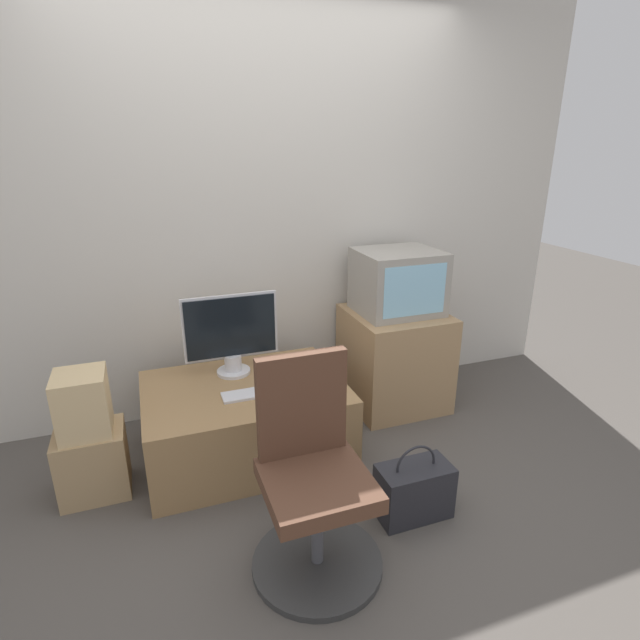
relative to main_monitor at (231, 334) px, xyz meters
name	(u,v)px	position (x,y,z in m)	size (l,w,h in m)	color
ground_plane	(342,522)	(0.32, -0.90, -0.67)	(12.00, 12.00, 0.00)	#4C4742
wall_back	(264,209)	(0.32, 0.42, 0.63)	(4.40, 0.05, 2.60)	beige
desk	(246,419)	(0.02, -0.19, -0.45)	(1.09, 0.79, 0.42)	#937047
side_stand	(394,358)	(1.09, 0.06, -0.34)	(0.60, 0.61, 0.65)	#A37F56
main_monitor	(231,334)	(0.00, 0.00, 0.00)	(0.54, 0.19, 0.47)	silver
keyboard	(250,394)	(0.03, -0.30, -0.23)	(0.29, 0.12, 0.01)	silver
mouse	(289,386)	(0.25, -0.30, -0.23)	(0.06, 0.04, 0.03)	black
crt_tv	(398,282)	(1.10, 0.08, 0.19)	(0.51, 0.44, 0.40)	gray
office_chair	(313,487)	(0.12, -1.05, -0.30)	(0.55, 0.55, 0.91)	#333333
cardboard_box_lower	(93,462)	(-0.78, -0.27, -0.49)	(0.33, 0.27, 0.35)	#A3845B
cardboard_box_upper	(83,404)	(-0.78, -0.27, -0.16)	(0.24, 0.25, 0.31)	#D1B27F
handbag	(414,490)	(0.66, -0.97, -0.53)	(0.35, 0.19, 0.38)	#232328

